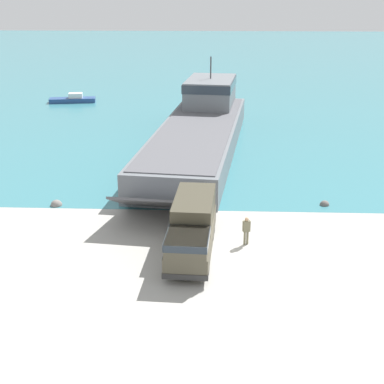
% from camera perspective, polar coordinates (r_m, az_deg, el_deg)
% --- Properties ---
extents(ground_plane, '(240.00, 240.00, 0.00)m').
position_cam_1_polar(ground_plane, '(32.21, 3.56, -6.44)').
color(ground_plane, '#A8A59E').
extents(water_surface, '(240.00, 180.00, 0.01)m').
position_cam_1_polar(water_surface, '(125.94, 2.84, 13.99)').
color(water_surface, teal).
rests_on(water_surface, ground_plane).
extents(landing_craft, '(10.46, 34.97, 7.85)m').
position_cam_1_polar(landing_craft, '(53.99, 0.94, 7.05)').
color(landing_craft, slate).
rests_on(landing_craft, ground_plane).
extents(military_truck, '(2.85, 8.07, 3.08)m').
position_cam_1_polar(military_truck, '(31.55, 0.03, -3.83)').
color(military_truck, '#4C4738').
rests_on(military_truck, ground_plane).
extents(soldier_on_ramp, '(0.49, 0.36, 1.81)m').
position_cam_1_polar(soldier_on_ramp, '(32.84, 5.82, -3.91)').
color(soldier_on_ramp, '#6B664C').
rests_on(soldier_on_ramp, ground_plane).
extents(moored_boat_a, '(6.50, 2.84, 1.28)m').
position_cam_1_polar(moored_boat_a, '(77.61, -12.57, 9.64)').
color(moored_boat_a, navy).
rests_on(moored_boat_a, ground_plane).
extents(shoreline_rock_a, '(0.84, 0.84, 0.84)m').
position_cam_1_polar(shoreline_rock_a, '(40.17, -14.25, -1.40)').
color(shoreline_rock_a, gray).
rests_on(shoreline_rock_a, ground_plane).
extents(shoreline_rock_b, '(0.69, 0.69, 0.69)m').
position_cam_1_polar(shoreline_rock_b, '(40.18, 13.95, -1.36)').
color(shoreline_rock_b, '#66605B').
rests_on(shoreline_rock_b, ground_plane).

